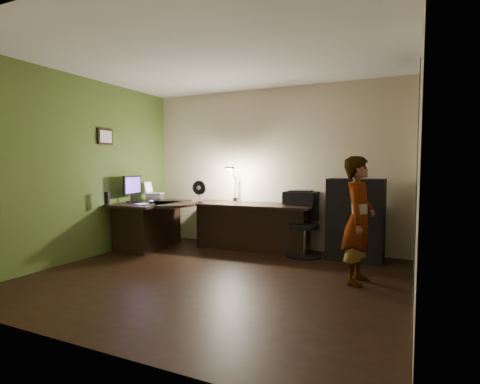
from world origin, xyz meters
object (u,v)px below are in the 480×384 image
at_px(cabinet, 355,220).
at_px(office_chair, 304,226).
at_px(desk_right, 251,227).
at_px(monitor, 131,192).
at_px(person, 359,220).
at_px(desk_left, 150,225).

relative_size(cabinet, office_chair, 1.26).
distance_m(desk_right, monitor, 2.07).
bearing_deg(monitor, cabinet, 4.88).
bearing_deg(person, desk_right, 64.17).
bearing_deg(office_chair, monitor, -171.93).
distance_m(desk_left, monitor, 0.64).
xyz_separation_m(desk_left, office_chair, (2.54, 0.49, 0.09)).
bearing_deg(cabinet, person, -79.37).
height_order(cabinet, office_chair, cabinet).
distance_m(desk_left, cabinet, 3.34).
relative_size(desk_left, cabinet, 1.12).
distance_m(desk_left, desk_right, 1.71).
relative_size(desk_left, monitor, 2.82).
height_order(cabinet, person, person).
relative_size(monitor, office_chair, 0.50).
height_order(desk_right, person, person).
distance_m(desk_right, office_chair, 0.94).
xyz_separation_m(desk_left, cabinet, (3.28, 0.61, 0.21)).
height_order(desk_right, monitor, monitor).
bearing_deg(desk_left, desk_right, 17.41).
bearing_deg(person, monitor, 90.02).
distance_m(desk_left, office_chair, 2.58).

